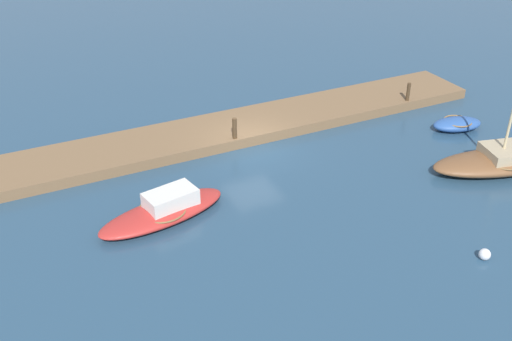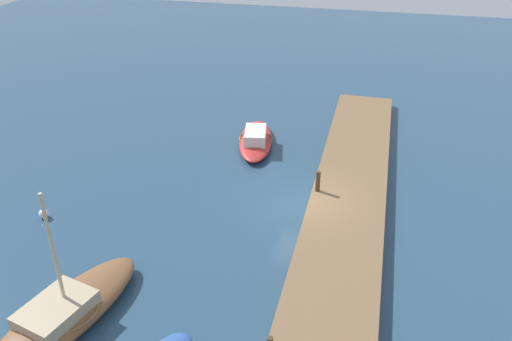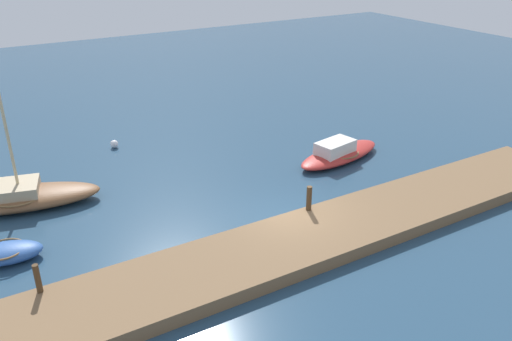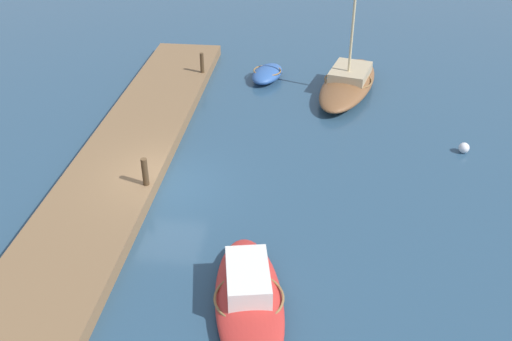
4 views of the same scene
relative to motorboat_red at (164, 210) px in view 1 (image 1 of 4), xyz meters
name	(u,v)px [view 1 (image 1 of 4)]	position (x,y,z in m)	size (l,w,h in m)	color
ground_plane	(252,149)	(-5.58, -3.71, -0.39)	(84.00, 84.00, 0.00)	navy
dock_platform	(236,128)	(-5.58, -5.61, -0.13)	(26.83, 3.39, 0.51)	brown
motorboat_red	(164,210)	(0.00, 0.00, 0.00)	(5.55, 2.80, 1.09)	#B72D28
dinghy_blue	(457,124)	(-15.71, -1.01, -0.07)	(2.76, 1.88, 0.62)	#2D569E
sailboat_brown	(504,160)	(-14.72, 2.97, 0.09)	(6.94, 3.76, 5.11)	brown
mooring_post_west	(408,92)	(-15.06, -4.17, 0.61)	(0.19, 0.19, 0.99)	#47331E
mooring_post_mid_west	(235,128)	(-4.89, -4.17, 0.63)	(0.21, 0.21, 1.02)	#47331E
marker_buoy	(485,254)	(-9.29, 7.39, -0.18)	(0.42, 0.42, 0.42)	silver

